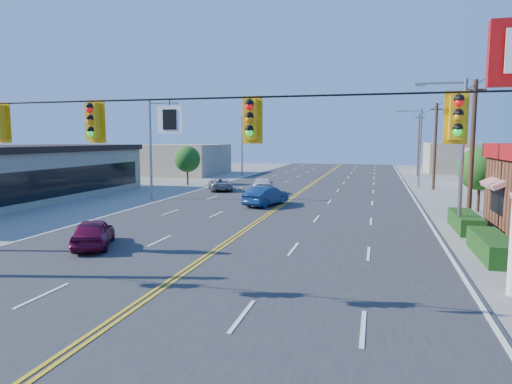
% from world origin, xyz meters
% --- Properties ---
extents(ground, '(160.00, 160.00, 0.00)m').
position_xyz_m(ground, '(0.00, 0.00, 0.00)').
color(ground, gray).
rests_on(ground, ground).
extents(road, '(20.00, 120.00, 0.06)m').
position_xyz_m(road, '(0.00, 20.00, 0.03)').
color(road, '#2D2D30').
rests_on(road, ground).
extents(signal_span, '(24.32, 0.34, 9.00)m').
position_xyz_m(signal_span, '(-0.12, 0.00, 4.89)').
color(signal_span, '#47301E').
rests_on(signal_span, ground).
extents(strip_mall, '(10.40, 26.40, 4.40)m').
position_xyz_m(strip_mall, '(-22.00, 18.00, 2.25)').
color(strip_mall, tan).
rests_on(strip_mall, ground).
extents(streetlight_se, '(2.55, 0.25, 8.00)m').
position_xyz_m(streetlight_se, '(10.79, 14.00, 4.51)').
color(streetlight_se, gray).
rests_on(streetlight_se, ground).
extents(streetlight_ne, '(2.55, 0.25, 8.00)m').
position_xyz_m(streetlight_ne, '(10.79, 38.00, 4.51)').
color(streetlight_ne, gray).
rests_on(streetlight_ne, ground).
extents(streetlight_sw, '(2.55, 0.25, 8.00)m').
position_xyz_m(streetlight_sw, '(-10.79, 22.00, 4.51)').
color(streetlight_sw, gray).
rests_on(streetlight_sw, ground).
extents(streetlight_nw, '(2.55, 0.25, 8.00)m').
position_xyz_m(streetlight_nw, '(-10.79, 48.00, 4.51)').
color(streetlight_nw, gray).
rests_on(streetlight_nw, ground).
extents(utility_pole_near, '(0.28, 0.28, 8.40)m').
position_xyz_m(utility_pole_near, '(12.20, 18.00, 4.20)').
color(utility_pole_near, '#47301E').
rests_on(utility_pole_near, ground).
extents(utility_pole_mid, '(0.28, 0.28, 8.40)m').
position_xyz_m(utility_pole_mid, '(12.20, 36.00, 4.20)').
color(utility_pole_mid, '#47301E').
rests_on(utility_pole_mid, ground).
extents(utility_pole_far, '(0.28, 0.28, 8.40)m').
position_xyz_m(utility_pole_far, '(12.20, 54.00, 4.20)').
color(utility_pole_far, '#47301E').
rests_on(utility_pole_far, ground).
extents(tree_kfc_rear, '(2.94, 2.94, 4.41)m').
position_xyz_m(tree_kfc_rear, '(13.50, 22.00, 2.93)').
color(tree_kfc_rear, '#47301E').
rests_on(tree_kfc_rear, ground).
extents(tree_west, '(2.80, 2.80, 4.20)m').
position_xyz_m(tree_west, '(-13.00, 34.00, 2.79)').
color(tree_west, '#47301E').
rests_on(tree_west, ground).
extents(bld_west_far, '(11.00, 12.00, 4.20)m').
position_xyz_m(bld_west_far, '(-20.00, 48.00, 2.10)').
color(bld_west_far, tan).
rests_on(bld_west_far, ground).
extents(bld_east_far, '(10.00, 10.00, 4.40)m').
position_xyz_m(bld_east_far, '(19.00, 62.00, 2.20)').
color(bld_east_far, tan).
rests_on(bld_east_far, ground).
extents(car_magenta, '(3.00, 4.11, 1.30)m').
position_xyz_m(car_magenta, '(-5.60, 6.12, 0.65)').
color(car_magenta, maroon).
rests_on(car_magenta, ground).
extents(car_blue, '(2.72, 4.60, 1.43)m').
position_xyz_m(car_blue, '(-1.07, 20.74, 0.72)').
color(car_blue, navy).
rests_on(car_blue, ground).
extents(car_white, '(2.99, 5.02, 1.36)m').
position_xyz_m(car_white, '(-3.20, 28.40, 0.68)').
color(car_white, silver).
rests_on(car_white, ground).
extents(car_silver, '(3.66, 4.82, 1.22)m').
position_xyz_m(car_silver, '(-7.70, 29.46, 0.61)').
color(car_silver, '#9D9DA1').
rests_on(car_silver, ground).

